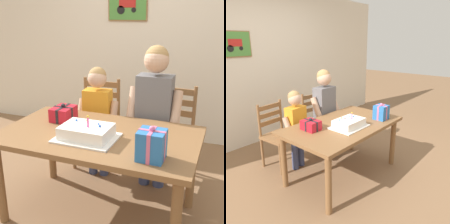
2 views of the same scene
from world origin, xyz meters
TOP-DOWN VIEW (x-y plane):
  - ground_plane at (0.00, 0.00)m, footprint 20.00×20.00m
  - back_wall at (-0.00, 1.85)m, footprint 6.40×0.11m
  - dining_table at (0.00, 0.00)m, footprint 1.51×0.89m
  - birthday_cake at (-0.04, -0.12)m, footprint 0.44×0.34m
  - gift_box_red_large at (0.48, -0.26)m, footprint 0.17×0.17m
  - gift_box_beside_cake at (-0.40, 0.17)m, footprint 0.17×0.22m
  - chair_left at (-0.39, 0.86)m, footprint 0.46×0.46m
  - chair_right at (0.39, 0.86)m, footprint 0.45×0.45m
  - child_older at (0.28, 0.60)m, footprint 0.48×0.27m
  - child_younger at (-0.27, 0.60)m, footprint 0.42×0.24m

SIDE VIEW (x-z plane):
  - ground_plane at x=0.00m, z-range 0.00..0.00m
  - chair_left at x=-0.39m, z-range 0.01..0.93m
  - chair_right at x=0.39m, z-range 0.01..0.93m
  - dining_table at x=0.00m, z-range 0.27..0.99m
  - child_younger at x=-0.27m, z-range 0.12..1.24m
  - birthday_cake at x=-0.04m, z-range 0.67..0.87m
  - gift_box_beside_cake at x=-0.40m, z-range 0.70..0.85m
  - child_older at x=0.28m, z-range 0.15..1.48m
  - gift_box_red_large at x=0.48m, z-range 0.70..0.93m
  - back_wall at x=0.00m, z-range 0.00..2.60m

